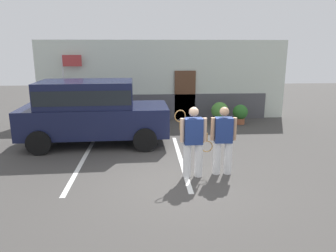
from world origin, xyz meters
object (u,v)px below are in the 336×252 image
(potted_plant_by_porch, at_px, (220,112))
(flag_pole, at_px, (68,75))
(tennis_player_woman, at_px, (223,140))
(parked_suv, at_px, (92,109))
(potted_plant_secondary, at_px, (240,113))
(tennis_player_man, at_px, (193,141))

(potted_plant_by_porch, bearing_deg, flag_pole, 172.17)
(tennis_player_woman, distance_m, flag_pole, 7.96)
(parked_suv, distance_m, potted_plant_secondary, 6.10)
(potted_plant_secondary, bearing_deg, tennis_player_man, -117.06)
(parked_suv, relative_size, tennis_player_woman, 2.75)
(parked_suv, bearing_deg, flag_pole, 112.01)
(tennis_player_man, distance_m, potted_plant_by_porch, 5.68)
(tennis_player_man, relative_size, flag_pole, 0.61)
(tennis_player_woman, bearing_deg, flag_pole, -47.47)
(tennis_player_woman, distance_m, potted_plant_by_porch, 5.35)
(parked_suv, xyz_separation_m, tennis_player_man, (2.84, -2.94, -0.24))
(parked_suv, height_order, potted_plant_secondary, parked_suv)
(potted_plant_secondary, bearing_deg, flag_pole, 172.97)
(tennis_player_man, bearing_deg, tennis_player_woman, -172.54)
(parked_suv, bearing_deg, tennis_player_man, -47.81)
(tennis_player_woman, bearing_deg, tennis_player_man, 12.60)
(flag_pole, bearing_deg, tennis_player_woman, -50.29)
(potted_plant_secondary, height_order, flag_pole, flag_pole)
(potted_plant_by_porch, bearing_deg, potted_plant_secondary, -1.12)
(tennis_player_man, xyz_separation_m, potted_plant_by_porch, (1.87, 5.35, -0.40))
(potted_plant_by_porch, relative_size, potted_plant_secondary, 1.14)
(tennis_player_woman, xyz_separation_m, flag_pole, (-5.04, 6.07, 1.09))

